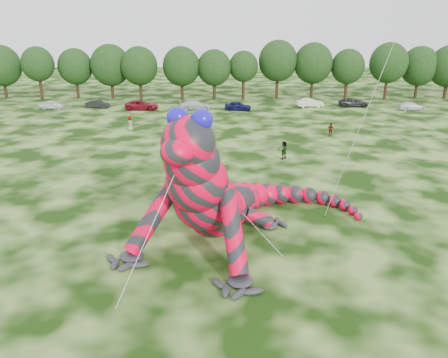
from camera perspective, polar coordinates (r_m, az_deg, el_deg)
ground at (r=26.96m, az=6.21°, el=-9.77°), size 240.00×240.00×0.00m
inflatable_gecko at (r=28.11m, az=-0.30°, el=1.71°), size 21.17×22.68×9.07m
tree_2 at (r=91.68m, az=-26.94°, el=12.36°), size 7.04×6.34×9.64m
tree_3 at (r=87.18m, az=-23.01°, el=12.57°), size 5.81×5.23×9.44m
tree_4 at (r=86.67m, az=-18.78°, el=12.91°), size 6.22×5.60×9.06m
tree_5 at (r=84.59m, az=-14.56°, el=13.42°), size 7.16×6.44×9.80m
tree_6 at (r=81.74m, az=-10.95°, el=13.38°), size 6.52×5.86×9.49m
tree_7 at (r=80.87m, az=-5.57°, el=13.56°), size 6.68×6.01×9.48m
tree_8 at (r=80.78m, az=-1.29°, el=13.45°), size 6.14×5.53×8.94m
tree_9 at (r=81.25m, az=2.55°, el=13.38°), size 5.27×4.74×8.68m
tree_10 at (r=82.94m, az=7.02°, el=14.02°), size 7.09×6.38×10.50m
tree_11 at (r=83.63m, az=11.52°, el=13.67°), size 7.01×6.31×10.07m
tree_12 at (r=84.72m, az=15.79°, el=13.04°), size 5.99×5.39×8.97m
tree_13 at (r=86.30m, az=20.60°, el=13.04°), size 6.83×6.15×10.13m
tree_14 at (r=90.19m, az=24.07°, el=12.60°), size 6.82×6.14×9.40m
tree_15 at (r=91.48m, az=27.25°, el=12.30°), size 7.17×6.45×9.63m
car_0 at (r=77.60m, az=-21.53°, el=9.02°), size 4.00×1.65×1.36m
car_1 at (r=75.96m, az=-16.19°, el=9.38°), size 4.04×1.84×1.29m
car_2 at (r=72.80m, az=-10.68°, el=9.47°), size 5.42×2.64×1.48m
car_3 at (r=71.96m, az=-3.79°, el=9.63°), size 5.16×2.39×1.46m
car_4 at (r=71.03m, az=1.83°, el=9.53°), size 4.43×2.28×1.44m
car_5 at (r=75.43m, az=11.17°, el=9.77°), size 4.47×1.80×1.44m
car_6 at (r=77.55m, az=16.59°, el=9.57°), size 4.92×2.27×1.37m
car_7 at (r=77.22m, az=23.30°, el=8.72°), size 4.47×1.86×1.29m
spectator_1 at (r=47.67m, az=-4.87°, el=4.60°), size 0.90×1.01×1.74m
spectator_0 at (r=48.12m, az=-6.07°, el=4.67°), size 0.52×0.68×1.69m
spectator_4 at (r=58.44m, az=-12.14°, el=7.11°), size 0.67×0.96×1.88m
spectator_3 at (r=55.85m, az=13.74°, el=6.28°), size 0.97×0.43×1.63m
spectator_5 at (r=45.31m, az=7.82°, el=3.77°), size 1.66×1.56×1.87m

